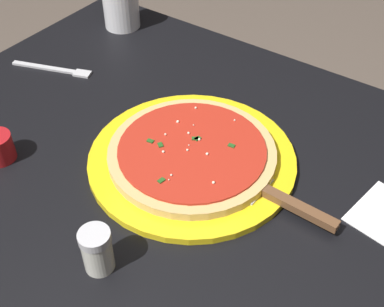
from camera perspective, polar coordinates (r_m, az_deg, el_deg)
The scene contains 7 objects.
restaurant_table at distance 1.00m, azimuth -0.57°, elevation -5.51°, with size 1.12×0.81×0.72m.
serving_plate at distance 0.89m, azimuth -0.00°, elevation -0.63°, with size 0.37×0.37×0.01m, color yellow.
pizza at distance 0.88m, azimuth -0.00°, elevation 0.14°, with size 0.30×0.30×0.02m.
pizza_server at distance 0.82m, azimuth 9.61°, elevation -4.95°, with size 0.22×0.07×0.01m.
cup_tall_drink at distance 1.28m, azimuth -8.08°, elevation 16.37°, with size 0.09×0.09×0.11m, color silver.
fork at distance 1.16m, azimuth -15.16°, elevation 9.20°, with size 0.18×0.08×0.00m.
parmesan_shaker at distance 0.73m, azimuth -10.73°, elevation -10.72°, with size 0.05×0.05×0.07m.
Camera 1 is at (0.39, -0.54, 1.34)m, focal length 47.00 mm.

